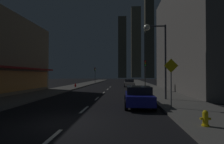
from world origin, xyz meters
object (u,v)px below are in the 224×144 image
object	(u,v)px
pedestrian_crossing_sign	(171,79)
street_lamp_right	(156,43)
fire_hydrant_yellow_near	(205,119)
traffic_light_near_right	(145,68)
traffic_light_far_left	(95,72)
car_parked_far	(129,83)
car_parked_near	(138,96)
fire_hydrant_far_left	(75,85)

from	to	relation	value
pedestrian_crossing_sign	street_lamp_right	bearing A→B (deg)	93.22
fire_hydrant_yellow_near	traffic_light_near_right	xyz separation A→B (m)	(-0.40, 16.29, 2.74)
traffic_light_far_left	traffic_light_near_right	bearing A→B (deg)	-64.78
car_parked_far	traffic_light_near_right	world-z (taller)	traffic_light_near_right
traffic_light_far_left	pedestrian_crossing_sign	distance (m)	37.45
car_parked_near	street_lamp_right	world-z (taller)	street_lamp_right
traffic_light_near_right	pedestrian_crossing_sign	world-z (taller)	traffic_light_near_right
car_parked_far	traffic_light_far_left	distance (m)	17.01
traffic_light_near_right	traffic_light_far_left	bearing A→B (deg)	115.22
car_parked_near	traffic_light_far_left	size ratio (longest dim) A/B	1.01
car_parked_far	fire_hydrant_yellow_near	xyz separation A→B (m)	(2.30, -25.49, -0.29)
fire_hydrant_yellow_near	street_lamp_right	world-z (taller)	street_lamp_right
fire_hydrant_far_left	fire_hydrant_yellow_near	bearing A→B (deg)	-61.61
car_parked_far	traffic_light_near_right	distance (m)	9.71
traffic_light_near_right	street_lamp_right	bearing A→B (deg)	-90.81
car_parked_near	traffic_light_near_right	size ratio (longest dim) A/B	1.01
street_lamp_right	pedestrian_crossing_sign	size ratio (longest dim) A/B	2.09
fire_hydrant_far_left	traffic_light_far_left	world-z (taller)	traffic_light_far_left
car_parked_far	traffic_light_far_left	world-z (taller)	traffic_light_far_left
fire_hydrant_far_left	traffic_light_far_left	distance (m)	18.02
car_parked_far	street_lamp_right	size ratio (longest dim) A/B	0.64
car_parked_far	fire_hydrant_yellow_near	size ratio (longest dim) A/B	6.48
fire_hydrant_yellow_near	traffic_light_far_left	xyz separation A→B (m)	(-11.40, 39.64, 2.74)
fire_hydrant_yellow_near	street_lamp_right	distance (m)	9.08
traffic_light_near_right	traffic_light_far_left	size ratio (longest dim) A/B	1.00
car_parked_near	car_parked_far	distance (m)	20.53
fire_hydrant_yellow_near	traffic_light_far_left	world-z (taller)	traffic_light_far_left
car_parked_near	fire_hydrant_far_left	distance (m)	19.37
fire_hydrant_far_left	traffic_light_far_left	xyz separation A→B (m)	(0.40, 17.81, 2.74)
fire_hydrant_far_left	street_lamp_right	bearing A→B (deg)	-51.19
traffic_light_near_right	street_lamp_right	world-z (taller)	street_lamp_right
fire_hydrant_yellow_near	pedestrian_crossing_sign	distance (m)	4.21
fire_hydrant_yellow_near	pedestrian_crossing_sign	size ratio (longest dim) A/B	0.21
fire_hydrant_far_left	street_lamp_right	size ratio (longest dim) A/B	0.10
car_parked_near	traffic_light_near_right	distance (m)	11.75
car_parked_near	car_parked_far	xyz separation A→B (m)	(0.00, 20.53, 0.00)
car_parked_far	traffic_light_far_left	size ratio (longest dim) A/B	1.01
fire_hydrant_yellow_near	fire_hydrant_far_left	size ratio (longest dim) A/B	1.00
pedestrian_crossing_sign	car_parked_far	bearing A→B (deg)	95.29
fire_hydrant_yellow_near	street_lamp_right	xyz separation A→B (m)	(-0.52, 7.81, 4.61)
traffic_light_near_right	pedestrian_crossing_sign	distance (m)	12.45
traffic_light_far_left	street_lamp_right	world-z (taller)	street_lamp_right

